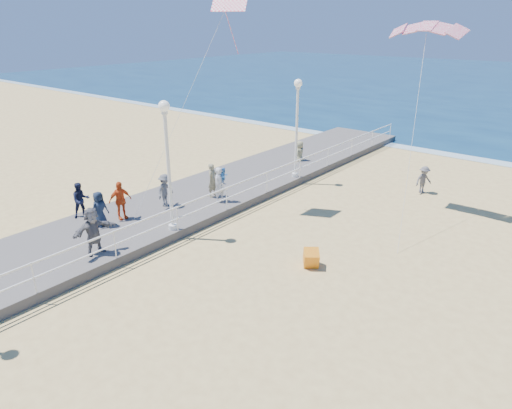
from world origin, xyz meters
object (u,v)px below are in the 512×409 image
Objects in this scene: lamp_post_mid at (167,153)px; spectator_4 at (100,209)px; toddler_held at (224,176)px; spectator_2 at (165,190)px; spectator_5 at (93,231)px; box_kite at (311,259)px; spectator_7 at (81,200)px; spectator_6 at (213,180)px; lamp_post_far at (297,119)px; spectator_3 at (120,200)px; beach_walker_c at (300,154)px; woman_holding_toddler at (220,185)px; beach_walker_a at (424,180)px.

lamp_post_mid reaches higher than spectator_4.
spectator_2 is at bearing 147.80° from toddler_held.
spectator_5 reaches higher than box_kite.
spectator_7 is at bearing 159.47° from box_kite.
spectator_6 is 6.12m from spectator_7.
spectator_7 reaches higher than spectator_2.
spectator_6 is at bearing -105.11° from lamp_post_far.
beach_walker_c is (0.95, 12.53, -0.44)m from spectator_3.
woman_holding_toddler reaches higher than spectator_2.
lamp_post_far is 11.66m from spectator_7.
lamp_post_far is 3.12× the size of woman_holding_toddler.
spectator_2 is 8.09m from box_kite.
beach_walker_c is (2.50, 13.48, -0.37)m from spectator_7.
toddler_held is 0.54× the size of spectator_7.
woman_holding_toddler is 0.99× the size of spectator_3.
spectator_2 is 10.34m from beach_walker_c.
spectator_3 is at bearing 156.67° from box_kite.
lamp_post_mid reaches higher than box_kite.
box_kite is at bearing -51.93° from lamp_post_far.
lamp_post_mid is 9.00m from lamp_post_far.
toddler_held reaches higher than box_kite.
spectator_3 is 0.95× the size of spectator_5.
spectator_4 is at bearing 164.85° from toddler_held.
spectator_3 is at bearing 42.05° from spectator_5.
box_kite is at bearing -54.31° from spectator_7.
spectator_2 is 5.03m from spectator_5.
beach_walker_c is at bearing -15.70° from spectator_2.
spectator_2 reaches higher than beach_walker_a.
box_kite is (8.39, 2.24, -0.96)m from spectator_3.
lamp_post_far reaches higher than spectator_4.
spectator_4 is at bearing -103.75° from lamp_post_far.
lamp_post_mid reaches higher than spectator_3.
spectator_3 is at bearing 174.64° from beach_walker_a.
toddler_held is 6.95m from spectator_5.
spectator_2 is 1.02× the size of spectator_4.
spectator_4 is at bearing 56.85° from spectator_5.
lamp_post_far is 6.30× the size of toddler_held.
spectator_3 is 1.12× the size of spectator_4.
lamp_post_far is 5.99m from woman_holding_toddler.
lamp_post_mid reaches higher than spectator_2.
beach_walker_c is (-1.00, 15.09, -0.49)m from spectator_5.
spectator_5 reaches higher than woman_holding_toddler.
spectator_7 is (-3.65, -5.33, -0.48)m from toddler_held.
beach_walker_a is at bearing -32.20° from woman_holding_toddler.
beach_walker_c is (-7.76, -0.12, 0.09)m from beach_walker_a.
beach_walker_c is at bearing 13.42° from woman_holding_toddler.
woman_holding_toddler reaches higher than beach_walker_c.
toddler_held is 0.50× the size of spectator_6.
woman_holding_toddler is at bearing -12.08° from spectator_3.
lamp_post_far reaches higher than spectator_2.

